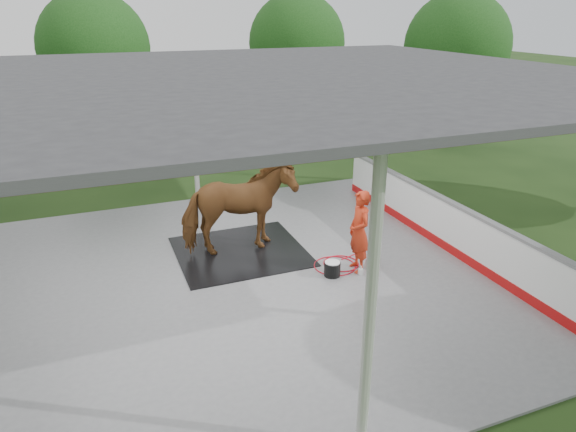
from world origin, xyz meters
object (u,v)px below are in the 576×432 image
object	(u,v)px
wash_bucket	(332,269)
horse	(239,208)
dasher_board	(438,221)
handler	(359,232)

from	to	relation	value
wash_bucket	horse	bearing A→B (deg)	129.32
horse	wash_bucket	size ratio (longest dim) A/B	7.25
dasher_board	horse	bearing A→B (deg)	165.06
dasher_board	handler	xyz separation A→B (m)	(-2.37, -0.53, 0.32)
dasher_board	horse	size ratio (longest dim) A/B	3.28
wash_bucket	dasher_board	bearing A→B (deg)	10.92
handler	wash_bucket	distance (m)	0.93
handler	wash_bucket	bearing A→B (deg)	-81.18
handler	wash_bucket	size ratio (longest dim) A/B	5.16
horse	handler	size ratio (longest dim) A/B	1.40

